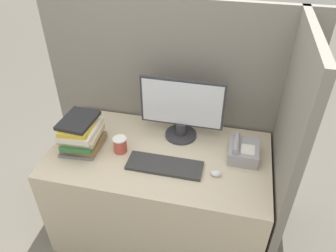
{
  "coord_description": "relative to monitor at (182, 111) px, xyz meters",
  "views": [
    {
      "loc": [
        0.41,
        -1.13,
        2.08
      ],
      "look_at": [
        0.05,
        0.41,
        0.93
      ],
      "focal_mm": 35.0,
      "sensor_mm": 36.0,
      "label": 1
    }
  ],
  "objects": [
    {
      "name": "mouse",
      "position": [
        0.27,
        -0.32,
        -0.18
      ],
      "size": [
        0.07,
        0.05,
        0.03
      ],
      "color": "silver",
      "rests_on": "desk"
    },
    {
      "name": "cubicle_panel_right",
      "position": [
        0.63,
        -0.18,
        -0.14
      ],
      "size": [
        0.04,
        0.81,
        1.57
      ],
      "color": "gray",
      "rests_on": "ground_plane"
    },
    {
      "name": "desk_telephone",
      "position": [
        0.41,
        -0.13,
        -0.15
      ],
      "size": [
        0.18,
        0.21,
        0.12
      ],
      "color": "#99999E",
      "rests_on": "desk"
    },
    {
      "name": "monitor",
      "position": [
        0.0,
        0.0,
        0.0
      ],
      "size": [
        0.54,
        0.21,
        0.42
      ],
      "color": "#333338",
      "rests_on": "desk"
    },
    {
      "name": "coffee_cup",
      "position": [
        -0.34,
        -0.25,
        -0.15
      ],
      "size": [
        0.09,
        0.09,
        0.1
      ],
      "color": "#BF4C3F",
      "rests_on": "desk"
    },
    {
      "name": "cubicle_panel_rear",
      "position": [
        -0.1,
        0.2,
        -0.14
      ],
      "size": [
        1.78,
        0.04,
        1.57
      ],
      "color": "gray",
      "rests_on": "ground_plane"
    },
    {
      "name": "keyboard",
      "position": [
        -0.04,
        -0.32,
        -0.19
      ],
      "size": [
        0.45,
        0.16,
        0.02
      ],
      "color": "#333333",
      "rests_on": "desk"
    },
    {
      "name": "desk",
      "position": [
        -0.1,
        -0.21,
        -0.57
      ],
      "size": [
        1.38,
        0.75,
        0.73
      ],
      "color": "beige",
      "rests_on": "ground_plane"
    },
    {
      "name": "book_stack",
      "position": [
        -0.59,
        -0.26,
        -0.09
      ],
      "size": [
        0.25,
        0.3,
        0.22
      ],
      "color": "slate",
      "rests_on": "desk"
    }
  ]
}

